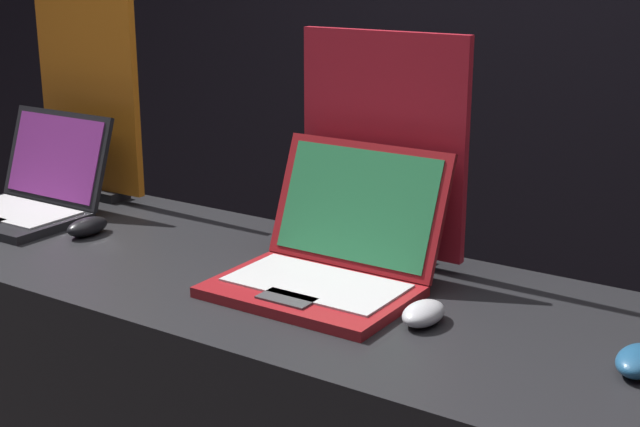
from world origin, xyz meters
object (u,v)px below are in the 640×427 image
at_px(mouse_front, 87,227).
at_px(promo_stand_middle, 381,153).
at_px(laptop_front, 29,193).
at_px(laptop_middle, 328,256).
at_px(promo_stand_front, 90,104).
at_px(mouse_back, 639,361).
at_px(mouse_middle, 424,313).

relative_size(mouse_front, promo_stand_middle, 0.23).
relative_size(laptop_front, laptop_middle, 0.90).
xyz_separation_m(promo_stand_front, mouse_back, (1.47, -0.26, -0.23)).
bearing_deg(promo_stand_front, laptop_front, -90.00).
bearing_deg(laptop_middle, mouse_back, -4.75).
height_order(laptop_front, laptop_middle, laptop_middle).
distance_m(mouse_front, promo_stand_front, 0.41).
bearing_deg(promo_stand_front, laptop_middle, -13.81).
xyz_separation_m(mouse_front, mouse_middle, (0.87, -0.03, -0.00)).
distance_m(promo_stand_front, laptop_middle, 0.91).
bearing_deg(laptop_front, promo_stand_middle, 12.80).
height_order(laptop_front, mouse_middle, laptop_front).
bearing_deg(mouse_back, promo_stand_front, 169.84).
relative_size(promo_stand_front, mouse_back, 4.62).
relative_size(laptop_middle, mouse_middle, 3.56).
xyz_separation_m(laptop_front, mouse_back, (1.47, -0.05, -0.04)).
height_order(laptop_front, promo_stand_front, promo_stand_front).
bearing_deg(laptop_front, mouse_middle, -3.25).
bearing_deg(laptop_front, mouse_back, -1.95).
height_order(promo_stand_front, mouse_middle, promo_stand_front).
relative_size(promo_stand_middle, mouse_back, 4.27).
relative_size(mouse_middle, mouse_back, 0.94).
xyz_separation_m(promo_stand_front, laptop_middle, (0.87, -0.21, -0.19)).
distance_m(mouse_middle, promo_stand_middle, 0.41).
xyz_separation_m(mouse_front, promo_stand_middle, (0.63, 0.23, 0.21)).
height_order(mouse_middle, promo_stand_middle, promo_stand_middle).
height_order(mouse_front, promo_stand_middle, promo_stand_middle).
bearing_deg(laptop_middle, promo_stand_middle, 90.00).
bearing_deg(mouse_middle, laptop_front, 176.75).
relative_size(laptop_front, mouse_front, 3.03).
height_order(mouse_front, mouse_middle, mouse_front).
relative_size(mouse_middle, promo_stand_middle, 0.22).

